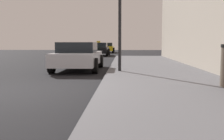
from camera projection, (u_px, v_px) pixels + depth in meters
name	position (u px, v px, depth m)	size (l,w,h in m)	color
ground_plane	(19.00, 92.00, 6.65)	(80.00, 80.00, 0.00)	black
sidewalk	(179.00, 90.00, 6.47)	(4.00, 32.00, 0.15)	#5B5B60
car_silver	(78.00, 56.00, 11.94)	(2.01, 4.19, 1.27)	#B7B7BF
car_green	(79.00, 51.00, 19.09)	(1.94, 4.46, 1.27)	#196638
car_black	(99.00, 49.00, 25.64)	(2.02, 4.19, 1.43)	black
car_yellow	(106.00, 48.00, 33.40)	(2.00, 4.34, 1.27)	yellow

